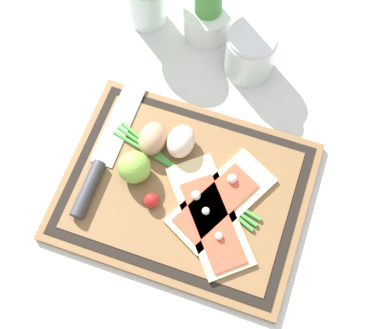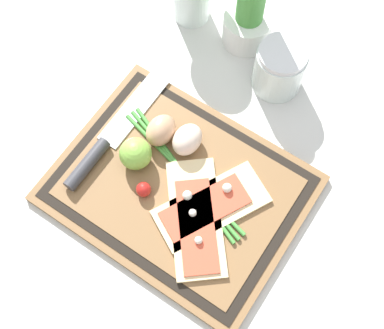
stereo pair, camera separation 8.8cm
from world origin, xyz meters
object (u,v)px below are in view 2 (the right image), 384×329
Objects in this scene: egg_pink at (187,140)px; sauce_jar at (279,70)px; knife at (102,147)px; egg_brown at (161,130)px; lime at (135,154)px; pizza_slice_far at (211,205)px; herb_pot at (250,12)px; cherry_tomato_red at (143,189)px; pizza_slice_near at (196,219)px.

sauce_jar is at bearing 73.58° from egg_pink.
knife is 4.48× the size of egg_brown.
sauce_jar is at bearing 58.55° from knife.
lime is (-0.06, -0.07, 0.00)m from egg_pink.
pizza_slice_far reaches higher than knife.
herb_pot is at bearing 98.40° from egg_pink.
lime is at bearing 14.02° from knife.
herb_pot reaches higher than egg_brown.
egg_pink is at bearing 12.62° from egg_brown.
knife is 1.19× the size of herb_pot.
egg_brown reaches higher than knife.
cherry_tomato_red is 0.37m from herb_pot.
sauce_jar reaches higher than pizza_slice_far.
cherry_tomato_red is at bearing -85.98° from herb_pot.
sauce_jar is at bearing 97.02° from pizza_slice_far.
lime is at bearing -98.18° from egg_brown.
egg_pink is 0.61× the size of sauce_jar.
herb_pot is 2.31× the size of sauce_jar.
cherry_tomato_red is at bearing -176.00° from pizza_slice_near.
lime reaches higher than cherry_tomato_red.
pizza_slice_near is 0.16m from egg_brown.
lime reaches higher than egg_pink.
egg_brown is 0.27× the size of herb_pot.
herb_pot is at bearing 88.09° from egg_brown.
pizza_slice_far is 0.27m from sauce_jar.
pizza_slice_near is at bearing -50.30° from egg_pink.
lime is (-0.14, 0.03, 0.02)m from pizza_slice_near.
knife is at bearing -132.70° from egg_brown.
pizza_slice_far is 0.21m from knife.
egg_pink reaches higher than cherry_tomato_red.
egg_pink reaches higher than knife.
pizza_slice_far is 0.15m from lime.
egg_brown is at bearing -91.91° from herb_pot.
egg_brown is 1.09× the size of lime.
pizza_slice_far is at bearing 0.82° from lime.
herb_pot is (0.02, 0.33, 0.03)m from lime.
lime is at bearing -179.18° from pizza_slice_far.
pizza_slice_near is 0.15m from lime.
sauce_jar is at bearing 94.92° from pizza_slice_near.
herb_pot is at bearing 111.90° from pizza_slice_far.
lime is 2.18× the size of cherry_tomato_red.
cherry_tomato_red is (-0.10, -0.04, 0.01)m from pizza_slice_far.
egg_brown is 2.38× the size of cherry_tomato_red.
pizza_slice_far is at bearing -36.67° from egg_pink.
cherry_tomato_red is (0.10, -0.02, 0.00)m from knife.
knife is 4.88× the size of lime.
pizza_slice_far is 0.90× the size of herb_pot.
herb_pot is (-0.13, 0.33, 0.06)m from pizza_slice_far.
egg_brown is 1.00× the size of egg_pink.
knife is 0.36m from herb_pot.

